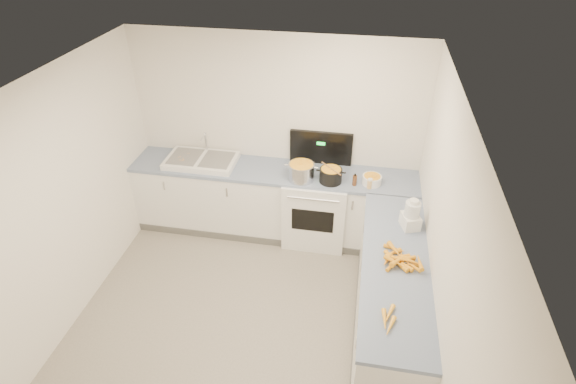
% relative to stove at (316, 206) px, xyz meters
% --- Properties ---
extents(floor, '(3.50, 4.00, 0.00)m').
position_rel_stove_xyz_m(floor, '(-0.55, -1.69, -0.47)').
color(floor, gray).
rests_on(floor, ground).
extents(ceiling, '(3.50, 4.00, 0.00)m').
position_rel_stove_xyz_m(ceiling, '(-0.55, -1.69, 2.03)').
color(ceiling, white).
rests_on(ceiling, ground).
extents(wall_back, '(3.50, 0.00, 2.50)m').
position_rel_stove_xyz_m(wall_back, '(-0.55, 0.31, 0.78)').
color(wall_back, white).
rests_on(wall_back, ground).
extents(wall_left, '(0.00, 4.00, 2.50)m').
position_rel_stove_xyz_m(wall_left, '(-2.30, -1.69, 0.78)').
color(wall_left, white).
rests_on(wall_left, ground).
extents(wall_right, '(0.00, 4.00, 2.50)m').
position_rel_stove_xyz_m(wall_right, '(1.20, -1.69, 0.78)').
color(wall_right, white).
rests_on(wall_right, ground).
extents(counter_back, '(3.50, 0.62, 0.94)m').
position_rel_stove_xyz_m(counter_back, '(-0.55, 0.01, -0.00)').
color(counter_back, white).
rests_on(counter_back, ground).
extents(counter_right, '(0.62, 2.20, 0.94)m').
position_rel_stove_xyz_m(counter_right, '(0.90, -1.39, -0.00)').
color(counter_right, white).
rests_on(counter_right, ground).
extents(stove, '(0.76, 0.65, 1.36)m').
position_rel_stove_xyz_m(stove, '(0.00, 0.00, 0.00)').
color(stove, white).
rests_on(stove, ground).
extents(sink, '(0.86, 0.52, 0.31)m').
position_rel_stove_xyz_m(sink, '(-1.45, 0.02, 0.50)').
color(sink, white).
rests_on(sink, counter_back).
extents(steel_pot, '(0.38, 0.38, 0.22)m').
position_rel_stove_xyz_m(steel_pot, '(-0.18, -0.13, 0.56)').
color(steel_pot, silver).
rests_on(steel_pot, stove).
extents(black_pot, '(0.32, 0.32, 0.19)m').
position_rel_stove_xyz_m(black_pot, '(0.17, -0.12, 0.54)').
color(black_pot, black).
rests_on(black_pot, stove).
extents(wooden_spoon, '(0.25, 0.26, 0.01)m').
position_rel_stove_xyz_m(wooden_spoon, '(0.17, -0.12, 0.64)').
color(wooden_spoon, '#AD7A47').
rests_on(wooden_spoon, black_pot).
extents(mixing_bowl, '(0.22, 0.22, 0.10)m').
position_rel_stove_xyz_m(mixing_bowl, '(0.64, -0.08, 0.52)').
color(mixing_bowl, white).
rests_on(mixing_bowl, counter_back).
extents(extract_bottle, '(0.05, 0.05, 0.13)m').
position_rel_stove_xyz_m(extract_bottle, '(0.45, -0.15, 0.53)').
color(extract_bottle, '#593319').
rests_on(extract_bottle, counter_back).
extents(spice_jar, '(0.06, 0.06, 0.10)m').
position_rel_stove_xyz_m(spice_jar, '(0.62, -0.18, 0.52)').
color(spice_jar, '#E5B266').
rests_on(spice_jar, counter_back).
extents(food_processor, '(0.22, 0.24, 0.33)m').
position_rel_stove_xyz_m(food_processor, '(1.04, -0.82, 0.61)').
color(food_processor, white).
rests_on(food_processor, counter_right).
extents(carrot_pile, '(0.37, 0.37, 0.08)m').
position_rel_stove_xyz_m(carrot_pile, '(0.93, -1.37, 0.50)').
color(carrot_pile, '#FDA81F').
rests_on(carrot_pile, counter_right).
extents(peeled_carrots, '(0.12, 0.32, 0.04)m').
position_rel_stove_xyz_m(peeled_carrots, '(0.82, -2.07, 0.49)').
color(peeled_carrots, '#FFAC26').
rests_on(peeled_carrots, counter_right).
extents(peelings, '(0.19, 0.22, 0.01)m').
position_rel_stove_xyz_m(peelings, '(-1.66, -0.05, 0.54)').
color(peelings, tan).
rests_on(peelings, sink).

